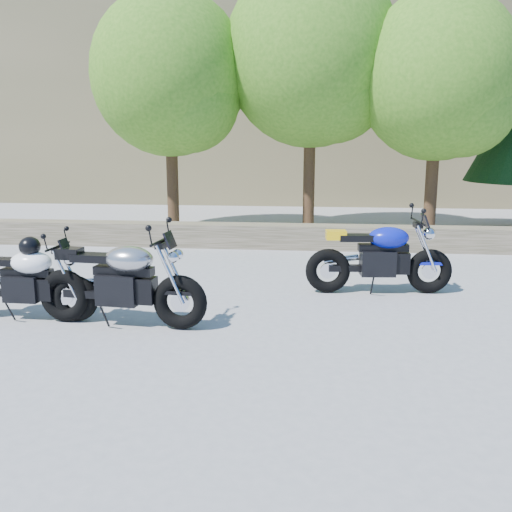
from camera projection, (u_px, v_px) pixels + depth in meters
The scene contains 9 objects.
ground at pixel (231, 334), 6.84m from camera, with size 90.00×90.00×0.00m, color gray.
stone_wall at pixel (269, 236), 12.14m from camera, with size 22.00×0.55×0.50m, color brown.
hillside at pixel (355, 44), 32.27m from camera, with size 80.00×30.00×15.00m, color brown.
tree_decid_left at pixel (173, 80), 13.29m from camera, with size 3.67×3.67×5.62m.
tree_decid_mid at pixel (316, 62), 13.26m from camera, with size 4.08×4.08×6.24m.
tree_decid_right at pixel (443, 82), 12.50m from camera, with size 3.54×3.54×5.41m.
silver_bike at pixel (122, 283), 7.04m from camera, with size 2.22×0.70×1.11m.
white_bike at pixel (24, 279), 7.29m from camera, with size 1.96×0.62×1.09m.
blue_bike at pixel (380, 258), 8.54m from camera, with size 2.21×0.70×1.11m.
Camera 1 is at (0.99, -6.44, 2.30)m, focal length 40.00 mm.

